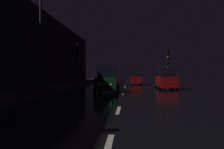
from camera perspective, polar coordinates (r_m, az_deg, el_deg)
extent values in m
cube|color=black|center=(26.78, 3.10, -3.22)|extent=(27.28, 84.00, 0.02)
cube|color=#33302D|center=(27.91, -12.38, -2.90)|extent=(4.40, 84.00, 0.15)
cube|color=black|center=(25.65, -20.26, 6.83)|extent=(0.80, 63.00, 9.13)
cube|color=beige|center=(5.50, -1.01, -17.25)|extent=(0.16, 2.20, 0.01)
cube|color=beige|center=(10.69, 1.56, -8.59)|extent=(0.16, 2.20, 0.01)
cube|color=beige|center=(19.21, 2.70, -4.59)|extent=(0.16, 2.20, 0.01)
cube|color=beige|center=(27.76, 3.14, -3.06)|extent=(0.16, 2.20, 0.01)
cube|color=beige|center=(28.76, 3.17, -2.94)|extent=(0.16, 2.20, 0.01)
cylinder|color=#38383A|center=(25.81, -8.45, 0.03)|extent=(0.12, 0.12, 3.03)
cube|color=black|center=(25.91, -8.46, 5.50)|extent=(0.36, 0.39, 1.90)
sphere|color=red|center=(25.80, -8.47, 6.93)|extent=(0.22, 0.22, 0.22)
sphere|color=black|center=(25.73, -8.47, 5.53)|extent=(0.22, 0.22, 0.22)
sphere|color=black|center=(25.68, -8.47, 4.12)|extent=(0.22, 0.22, 0.22)
cylinder|color=#38383A|center=(29.41, 13.25, -0.34)|extent=(0.12, 0.12, 2.61)
cube|color=black|center=(29.47, 13.26, 4.06)|extent=(0.34, 0.37, 1.90)
sphere|color=black|center=(29.35, 13.35, 5.31)|extent=(0.22, 0.22, 0.22)
sphere|color=orange|center=(29.30, 13.35, 4.08)|extent=(0.22, 0.22, 0.22)
sphere|color=black|center=(29.26, 13.34, 2.84)|extent=(0.22, 0.22, 0.22)
cylinder|color=#2D2D30|center=(16.38, -16.85, 7.39)|extent=(0.16, 0.16, 7.35)
cube|color=#0F3819|center=(20.41, -1.15, -2.20)|extent=(1.75, 4.07, 1.07)
cube|color=black|center=(20.53, -1.11, 0.44)|extent=(1.48, 2.04, 0.81)
cylinder|color=black|center=(18.95, 1.04, -3.74)|extent=(0.21, 0.62, 0.62)
cylinder|color=black|center=(19.12, -4.10, -3.70)|extent=(0.21, 0.62, 0.62)
cylinder|color=black|center=(21.79, 1.44, -3.20)|extent=(0.21, 0.62, 0.62)
cylinder|color=black|center=(21.94, -3.03, -3.17)|extent=(0.21, 0.62, 0.62)
sphere|color=white|center=(18.38, -0.23, -2.49)|extent=(0.17, 0.17, 0.17)
sphere|color=white|center=(18.48, -3.20, -2.48)|extent=(0.17, 0.17, 0.17)
sphere|color=red|center=(22.36, 0.55, -1.98)|extent=(0.17, 0.17, 0.17)
sphere|color=red|center=(22.44, -1.90, -1.97)|extent=(0.17, 0.17, 0.17)
cube|color=maroon|center=(33.75, 5.74, -1.33)|extent=(1.55, 3.61, 0.94)
cube|color=black|center=(33.61, 5.75, 0.09)|extent=(1.31, 1.80, 0.72)
cylinder|color=black|center=(35.01, 4.44, -1.90)|extent=(0.19, 0.55, 0.55)
cylinder|color=black|center=(35.06, 6.92, -1.90)|extent=(0.19, 0.55, 0.55)
cylinder|color=black|center=(32.49, 4.47, -2.08)|extent=(0.19, 0.55, 0.55)
cylinder|color=black|center=(32.54, 7.14, -2.08)|extent=(0.19, 0.55, 0.55)
sphere|color=slate|center=(35.51, 4.97, -1.24)|extent=(0.15, 0.15, 0.15)
sphere|color=slate|center=(35.53, 6.34, -1.24)|extent=(0.15, 0.15, 0.15)
sphere|color=red|center=(31.98, 5.07, -1.42)|extent=(0.15, 0.15, 0.15)
sphere|color=red|center=(32.00, 6.59, -1.42)|extent=(0.15, 0.15, 0.15)
cube|color=maroon|center=(25.09, 12.99, -1.73)|extent=(1.74, 4.06, 1.06)
cube|color=black|center=(24.93, 13.05, 0.41)|extent=(1.48, 2.03, 0.81)
cylinder|color=black|center=(26.40, 10.68, -2.58)|extent=(0.21, 0.62, 0.62)
cylinder|color=black|center=(26.65, 14.33, -2.56)|extent=(0.21, 0.62, 0.62)
cylinder|color=black|center=(23.58, 11.47, -2.94)|extent=(0.21, 0.62, 0.62)
cylinder|color=black|center=(23.86, 15.55, -2.90)|extent=(0.21, 0.62, 0.62)
sphere|color=slate|center=(26.99, 11.33, -1.58)|extent=(0.17, 0.17, 0.17)
sphere|color=slate|center=(27.13, 13.34, -1.58)|extent=(0.17, 0.17, 0.17)
sphere|color=red|center=(23.05, 12.58, -1.92)|extent=(0.17, 0.17, 0.17)
sphere|color=red|center=(23.21, 14.92, -1.91)|extent=(0.17, 0.17, 0.17)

